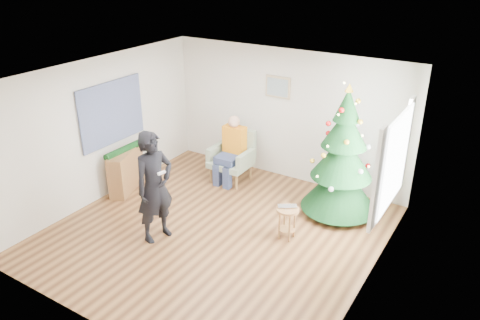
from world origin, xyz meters
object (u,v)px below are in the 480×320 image
Objects in this scene: christmas_tree at (342,158)px; stool at (287,223)px; console at (126,170)px; standing_man at (155,187)px; armchair at (232,162)px.

christmas_tree is 1.47m from stool.
standing_man is at bearing -51.26° from console.
stool is 0.30× the size of standing_man.
christmas_tree is at bearing -30.95° from standing_man.
stool is 0.53× the size of armchair.
armchair is at bearing 15.65° from standing_man.
armchair is 2.08m from console.
armchair is 2.44m from standing_man.
console is at bearing 72.54° from standing_man.
armchair reaches higher than stool.
stool is 2.29m from armchair.
christmas_tree reaches higher than stool.
stool is (-0.41, -1.18, -0.78)m from christmas_tree.
armchair is 0.56× the size of standing_man.
stool is 0.55× the size of console.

